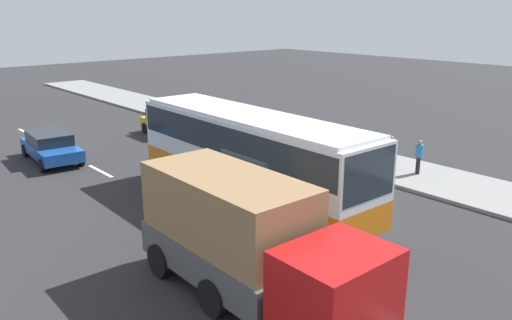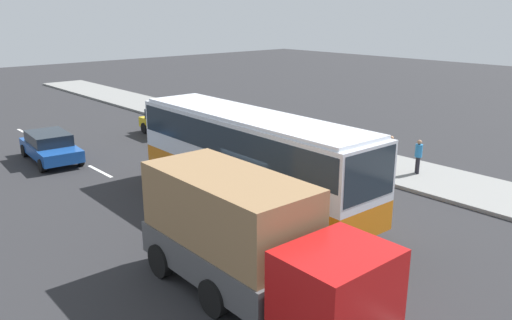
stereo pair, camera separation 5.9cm
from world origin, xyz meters
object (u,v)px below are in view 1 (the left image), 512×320
Objects in this scene: cargo_truck at (248,239)px; car_blue_saloon at (51,146)px; pedestrian_near_curb at (419,154)px; coach_bus at (249,150)px; car_yellow_taxi at (169,122)px; pedestrian_at_crossing at (391,151)px.

cargo_truck reaches higher than car_blue_saloon.
cargo_truck is 12.63m from pedestrian_near_curb.
coach_bus is 7.22× the size of pedestrian_near_curb.
cargo_truck is 18.82m from car_yellow_taxi.
coach_bus is 2.38× the size of car_blue_saloon.
pedestrian_at_crossing is at bearing 16.11° from car_yellow_taxi.
coach_bus is at bearing -16.06° from car_yellow_taxi.
car_yellow_taxi is (-11.92, 3.87, -1.43)m from coach_bus.
pedestrian_at_crossing reaches higher than car_blue_saloon.
pedestrian_at_crossing is at bearing 45.29° from car_blue_saloon.
cargo_truck reaches higher than pedestrian_at_crossing.
car_blue_saloon is 16.42m from pedestrian_at_crossing.
coach_bus is 12.61m from car_yellow_taxi.
pedestrian_at_crossing is (-0.95, -0.77, 0.09)m from pedestrian_near_curb.
pedestrian_near_curb reaches higher than car_blue_saloon.
pedestrian_at_crossing is (13.27, 3.35, 0.33)m from car_yellow_taxi.
cargo_truck is 4.72× the size of pedestrian_near_curb.
car_yellow_taxi is at bearing 163.46° from coach_bus.
car_yellow_taxi is 14.81m from pedestrian_near_curb.
car_blue_saloon is 17.64m from pedestrian_near_curb.
coach_bus reaches higher than pedestrian_near_curb.
car_blue_saloon is (-16.13, 0.89, -0.93)m from cargo_truck.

